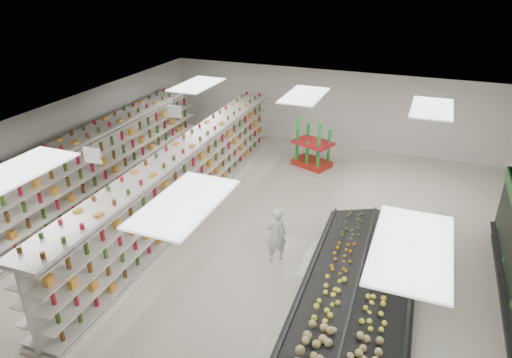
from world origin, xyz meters
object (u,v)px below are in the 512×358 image
at_px(gondola_left, 80,177).
at_px(shopper_background, 224,151).
at_px(gondola_center, 186,182).
at_px(produce_island, 356,296).
at_px(soda_endcap, 313,145).
at_px(shopper_main, 276,235).

height_order(gondola_left, shopper_background, gondola_left).
height_order(gondola_center, produce_island, gondola_center).
distance_m(gondola_left, soda_endcap, 8.35).
xyz_separation_m(soda_endcap, shopper_main, (0.71, -6.34, -0.10)).
relative_size(gondola_center, produce_island, 1.90).
bearing_deg(shopper_main, gondola_center, -60.27).
bearing_deg(shopper_main, shopper_background, -88.80).
xyz_separation_m(shopper_main, shopper_background, (-3.64, 4.61, 0.07)).
bearing_deg(shopper_background, shopper_main, -125.98).
distance_m(produce_island, shopper_background, 8.38).
relative_size(shopper_main, shopper_background, 0.92).
height_order(gondola_center, shopper_main, gondola_center).
relative_size(gondola_left, shopper_background, 8.10).
bearing_deg(produce_island, gondola_left, 169.13).
relative_size(produce_island, shopper_main, 4.40).
bearing_deg(soda_endcap, gondola_center, -119.37).
distance_m(soda_endcap, shopper_background, 3.40).
relative_size(gondola_center, shopper_main, 8.36).
bearing_deg(gondola_center, shopper_background, 91.97).
distance_m(gondola_center, shopper_background, 3.14).
distance_m(gondola_left, shopper_background, 5.13).
bearing_deg(soda_endcap, shopper_main, -83.58).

